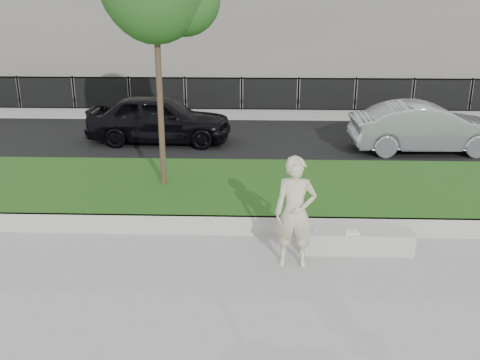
{
  "coord_description": "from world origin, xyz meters",
  "views": [
    {
      "loc": [
        0.06,
        -8.71,
        4.48
      ],
      "look_at": [
        -0.29,
        1.2,
        1.11
      ],
      "focal_mm": 40.0,
      "sensor_mm": 36.0,
      "label": 1
    }
  ],
  "objects_px": {
    "stone_bench": "(357,241)",
    "car_silver": "(426,128)",
    "book": "(352,233)",
    "car_dark": "(160,119)",
    "man": "(295,212)"
  },
  "relations": [
    {
      "from": "man",
      "to": "car_silver",
      "type": "xyz_separation_m",
      "value": [
        4.42,
        7.4,
        -0.21
      ]
    },
    {
      "from": "car_silver",
      "to": "stone_bench",
      "type": "bearing_deg",
      "value": 153.0
    },
    {
      "from": "man",
      "to": "car_dark",
      "type": "height_order",
      "value": "man"
    },
    {
      "from": "stone_bench",
      "to": "car_silver",
      "type": "distance_m",
      "value": 7.58
    },
    {
      "from": "stone_bench",
      "to": "car_silver",
      "type": "bearing_deg",
      "value": 64.79
    },
    {
      "from": "stone_bench",
      "to": "car_dark",
      "type": "xyz_separation_m",
      "value": [
        -5.03,
        7.67,
        0.61
      ]
    },
    {
      "from": "car_dark",
      "to": "car_silver",
      "type": "height_order",
      "value": "car_dark"
    },
    {
      "from": "car_silver",
      "to": "man",
      "type": "bearing_deg",
      "value": 147.32
    },
    {
      "from": "stone_bench",
      "to": "car_dark",
      "type": "distance_m",
      "value": 9.19
    },
    {
      "from": "stone_bench",
      "to": "man",
      "type": "height_order",
      "value": "man"
    },
    {
      "from": "man",
      "to": "car_dark",
      "type": "distance_m",
      "value": 9.08
    },
    {
      "from": "book",
      "to": "car_silver",
      "type": "height_order",
      "value": "car_silver"
    },
    {
      "from": "man",
      "to": "car_silver",
      "type": "height_order",
      "value": "man"
    },
    {
      "from": "book",
      "to": "stone_bench",
      "type": "bearing_deg",
      "value": 42.84
    },
    {
      "from": "book",
      "to": "car_silver",
      "type": "relative_size",
      "value": 0.05
    }
  ]
}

